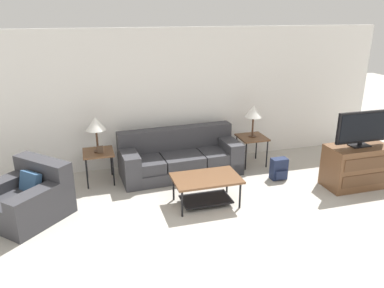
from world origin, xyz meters
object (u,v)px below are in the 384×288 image
object	(u,v)px
coffee_table	(206,184)
couch	(180,158)
table_lamp_right	(254,112)
table_lamp_left	(96,124)
tv_console	(356,166)
side_table_right	(252,139)
backpack	(279,169)
side_table_left	(98,155)
armchair	(28,199)
television	(362,128)

from	to	relation	value
coffee_table	couch	bearing A→B (deg)	94.28
couch	table_lamp_right	size ratio (longest dim) A/B	3.62
table_lamp_left	tv_console	world-z (taller)	table_lamp_left
side_table_right	backpack	bearing A→B (deg)	-76.64
coffee_table	side_table_right	size ratio (longest dim) A/B	1.81
couch	table_lamp_right	bearing A→B (deg)	1.44
side_table_left	backpack	bearing A→B (deg)	-14.15
side_table_right	table_lamp_right	distance (m)	0.55
couch	backpack	size ratio (longest dim) A/B	5.67
armchair	side_table_right	distance (m)	4.10
couch	tv_console	bearing A→B (deg)	-26.24
couch	table_lamp_left	bearing A→B (deg)	178.56
couch	armchair	size ratio (longest dim) A/B	1.58
couch	table_lamp_right	xyz separation A→B (m)	(1.46, 0.04, 0.77)
side_table_right	television	xyz separation A→B (m)	(1.31, -1.40, 0.54)
side_table_right	couch	bearing A→B (deg)	-178.56
table_lamp_left	television	bearing A→B (deg)	-18.34
couch	side_table_right	world-z (taller)	couch
side_table_right	table_lamp_left	size ratio (longest dim) A/B	0.93
couch	television	xyz separation A→B (m)	(2.76, -1.36, 0.75)
table_lamp_left	side_table_left	bearing A→B (deg)	-75.96
side_table_right	television	bearing A→B (deg)	-46.98
coffee_table	side_table_left	world-z (taller)	side_table_left
side_table_right	table_lamp_left	xyz separation A→B (m)	(-2.91, 0.00, 0.55)
coffee_table	side_table_right	world-z (taller)	side_table_right
coffee_table	television	distance (m)	2.77
table_lamp_left	television	distance (m)	4.44
couch	side_table_left	world-z (taller)	couch
side_table_left	side_table_right	size ratio (longest dim) A/B	1.00
couch	television	bearing A→B (deg)	-26.23
couch	tv_console	size ratio (longest dim) A/B	2.11
couch	coffee_table	size ratio (longest dim) A/B	2.15
table_lamp_right	tv_console	world-z (taller)	table_lamp_right
side_table_right	television	world-z (taller)	television
coffee_table	tv_console	distance (m)	2.67
side_table_left	table_lamp_right	size ratio (longest dim) A/B	0.93
table_lamp_right	backpack	world-z (taller)	table_lamp_right
armchair	tv_console	size ratio (longest dim) A/B	1.34
backpack	coffee_table	bearing A→B (deg)	-161.62
couch	side_table_right	size ratio (longest dim) A/B	3.90
side_table_left	table_lamp_right	xyz separation A→B (m)	(2.91, 0.00, 0.55)
table_lamp_right	tv_console	bearing A→B (deg)	-46.99
side_table_left	table_lamp_left	xyz separation A→B (m)	(-0.00, 0.00, 0.55)
coffee_table	tv_console	world-z (taller)	tv_console
tv_console	television	bearing A→B (deg)	90.00
tv_console	television	size ratio (longest dim) A/B	1.11
television	side_table_right	bearing A→B (deg)	133.02
couch	coffee_table	world-z (taller)	couch
television	armchair	bearing A→B (deg)	174.87
table_lamp_left	coffee_table	bearing A→B (deg)	-39.94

